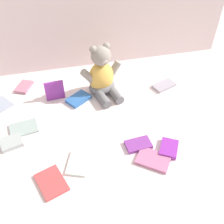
% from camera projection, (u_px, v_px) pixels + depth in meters
% --- Properties ---
extents(ground_plane, '(3.20, 3.20, 0.00)m').
position_uv_depth(ground_plane, '(107.00, 113.00, 1.37)').
color(ground_plane, silver).
extents(backdrop_drape, '(1.64, 0.03, 0.75)m').
position_uv_depth(backdrop_drape, '(87.00, 3.00, 1.44)').
color(backdrop_drape, silver).
rests_on(backdrop_drape, ground_plane).
extents(teddy_bear, '(0.24, 0.23, 0.28)m').
position_uv_depth(teddy_bear, '(102.00, 76.00, 1.42)').
color(teddy_bear, '#E5B24C').
rests_on(teddy_bear, ground_plane).
extents(book_case_0, '(0.14, 0.16, 0.01)m').
position_uv_depth(book_case_0, '(51.00, 182.00, 1.07)').
color(book_case_0, '#C24042').
rests_on(book_case_0, ground_plane).
extents(book_case_1, '(0.14, 0.13, 0.02)m').
position_uv_depth(book_case_1, '(78.00, 99.00, 1.43)').
color(book_case_1, '#2B60A7').
rests_on(book_case_1, ground_plane).
extents(book_case_2, '(0.11, 0.13, 0.02)m').
position_uv_depth(book_case_2, '(24.00, 87.00, 1.51)').
color(book_case_2, '#AB6981').
rests_on(book_case_2, ground_plane).
extents(book_case_3, '(0.11, 0.12, 0.02)m').
position_uv_depth(book_case_3, '(169.00, 148.00, 1.19)').
color(book_case_3, purple).
rests_on(book_case_3, ground_plane).
extents(book_case_4, '(0.12, 0.08, 0.02)m').
position_uv_depth(book_case_4, '(138.00, 145.00, 1.21)').
color(book_case_4, '#7E348F').
rests_on(book_case_4, ground_plane).
extents(book_case_5, '(0.10, 0.03, 0.11)m').
position_uv_depth(book_case_5, '(55.00, 91.00, 1.42)').
color(book_case_5, purple).
rests_on(book_case_5, ground_plane).
extents(book_case_6, '(0.14, 0.11, 0.01)m').
position_uv_depth(book_case_6, '(24.00, 128.00, 1.28)').
color(book_case_6, '#8C9E99').
rests_on(book_case_6, ground_plane).
extents(book_case_7, '(0.12, 0.14, 0.01)m').
position_uv_depth(book_case_7, '(78.00, 163.00, 1.13)').
color(book_case_7, white).
rests_on(book_case_7, ground_plane).
extents(book_case_8, '(0.13, 0.14, 0.01)m').
position_uv_depth(book_case_8, '(1.00, 104.00, 1.40)').
color(book_case_8, '#909AAB').
rests_on(book_case_8, ground_plane).
extents(book_case_9, '(0.17, 0.16, 0.01)m').
position_uv_depth(book_case_9, '(153.00, 160.00, 1.15)').
color(book_case_9, '#B7648E').
rests_on(book_case_9, ground_plane).
extents(book_case_10, '(0.11, 0.10, 0.02)m').
position_uv_depth(book_case_10, '(11.00, 142.00, 1.21)').
color(book_case_10, '#9CA6A5').
rests_on(book_case_10, ground_plane).
extents(book_case_11, '(0.14, 0.11, 0.02)m').
position_uv_depth(book_case_11, '(164.00, 85.00, 1.52)').
color(book_case_11, '#9D97A4').
rests_on(book_case_11, ground_plane).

